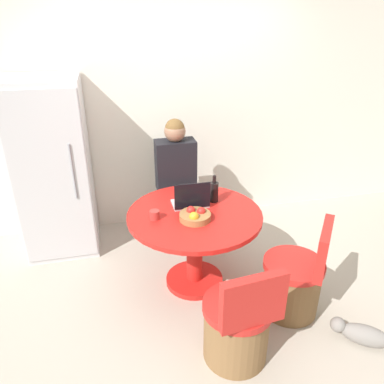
{
  "coord_description": "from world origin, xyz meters",
  "views": [
    {
      "loc": [
        -0.74,
        -2.55,
        2.29
      ],
      "look_at": [
        -0.08,
        0.27,
        0.89
      ],
      "focal_mm": 35.0,
      "sensor_mm": 36.0,
      "label": 1
    }
  ],
  "objects_px": {
    "dining_table": "(195,232)",
    "chair_near_camera": "(238,327)",
    "cat": "(361,334)",
    "chair_near_right_corner": "(294,282)",
    "person_seated": "(175,175)",
    "fruit_bowl": "(195,216)",
    "laptop": "(191,201)",
    "refrigerator": "(54,169)",
    "bottle": "(214,191)"
  },
  "relations": [
    {
      "from": "dining_table",
      "to": "chair_near_camera",
      "type": "distance_m",
      "value": 0.93
    },
    {
      "from": "cat",
      "to": "chair_near_right_corner",
      "type": "bearing_deg",
      "value": -15.69
    },
    {
      "from": "dining_table",
      "to": "person_seated",
      "type": "distance_m",
      "value": 0.83
    },
    {
      "from": "chair_near_camera",
      "to": "fruit_bowl",
      "type": "relative_size",
      "value": 3.26
    },
    {
      "from": "person_seated",
      "to": "dining_table",
      "type": "bearing_deg",
      "value": 91.24
    },
    {
      "from": "laptop",
      "to": "refrigerator",
      "type": "bearing_deg",
      "value": -33.66
    },
    {
      "from": "chair_near_camera",
      "to": "chair_near_right_corner",
      "type": "xyz_separation_m",
      "value": [
        0.61,
        0.35,
        0.0
      ]
    },
    {
      "from": "laptop",
      "to": "dining_table",
      "type": "bearing_deg",
      "value": 92.9
    },
    {
      "from": "chair_near_right_corner",
      "to": "cat",
      "type": "bearing_deg",
      "value": 74.8
    },
    {
      "from": "refrigerator",
      "to": "person_seated",
      "type": "xyz_separation_m",
      "value": [
        1.19,
        -0.12,
        -0.13
      ]
    },
    {
      "from": "chair_near_camera",
      "to": "laptop",
      "type": "xyz_separation_m",
      "value": [
        -0.11,
        1.0,
        0.51
      ]
    },
    {
      "from": "chair_near_right_corner",
      "to": "laptop",
      "type": "distance_m",
      "value": 1.1
    },
    {
      "from": "person_seated",
      "to": "bottle",
      "type": "bearing_deg",
      "value": 110.62
    },
    {
      "from": "laptop",
      "to": "fruit_bowl",
      "type": "relative_size",
      "value": 1.2
    },
    {
      "from": "chair_near_right_corner",
      "to": "person_seated",
      "type": "xyz_separation_m",
      "value": [
        -0.73,
        1.33,
        0.47
      ]
    },
    {
      "from": "refrigerator",
      "to": "laptop",
      "type": "relative_size",
      "value": 5.66
    },
    {
      "from": "chair_near_camera",
      "to": "person_seated",
      "type": "xyz_separation_m",
      "value": [
        -0.12,
        1.69,
        0.47
      ]
    },
    {
      "from": "chair_near_right_corner",
      "to": "laptop",
      "type": "xyz_separation_m",
      "value": [
        -0.72,
        0.65,
        0.51
      ]
    },
    {
      "from": "fruit_bowl",
      "to": "cat",
      "type": "relative_size",
      "value": 0.62
    },
    {
      "from": "chair_near_camera",
      "to": "dining_table",
      "type": "bearing_deg",
      "value": -90.0
    },
    {
      "from": "person_seated",
      "to": "laptop",
      "type": "relative_size",
      "value": 4.35
    },
    {
      "from": "refrigerator",
      "to": "person_seated",
      "type": "distance_m",
      "value": 1.2
    },
    {
      "from": "chair_near_camera",
      "to": "fruit_bowl",
      "type": "distance_m",
      "value": 0.92
    },
    {
      "from": "refrigerator",
      "to": "person_seated",
      "type": "bearing_deg",
      "value": -5.66
    },
    {
      "from": "chair_near_camera",
      "to": "chair_near_right_corner",
      "type": "bearing_deg",
      "value": -156.65
    },
    {
      "from": "dining_table",
      "to": "chair_near_right_corner",
      "type": "xyz_separation_m",
      "value": [
        0.71,
        -0.53,
        -0.26
      ]
    },
    {
      "from": "cat",
      "to": "laptop",
      "type": "bearing_deg",
      "value": -9.56
    },
    {
      "from": "chair_near_camera",
      "to": "cat",
      "type": "xyz_separation_m",
      "value": [
        0.96,
        -0.1,
        -0.2
      ]
    },
    {
      "from": "chair_near_right_corner",
      "to": "person_seated",
      "type": "height_order",
      "value": "person_seated"
    },
    {
      "from": "dining_table",
      "to": "fruit_bowl",
      "type": "bearing_deg",
      "value": -101.76
    },
    {
      "from": "chair_near_camera",
      "to": "cat",
      "type": "distance_m",
      "value": 0.99
    },
    {
      "from": "chair_near_camera",
      "to": "laptop",
      "type": "distance_m",
      "value": 1.13
    },
    {
      "from": "laptop",
      "to": "bottle",
      "type": "relative_size",
      "value": 1.23
    },
    {
      "from": "chair_near_right_corner",
      "to": "bottle",
      "type": "distance_m",
      "value": 1.02
    },
    {
      "from": "laptop",
      "to": "fruit_bowl",
      "type": "xyz_separation_m",
      "value": [
        -0.02,
        -0.23,
        -0.02
      ]
    },
    {
      "from": "chair_near_camera",
      "to": "laptop",
      "type": "height_order",
      "value": "laptop"
    },
    {
      "from": "person_seated",
      "to": "refrigerator",
      "type": "bearing_deg",
      "value": -5.66
    },
    {
      "from": "person_seated",
      "to": "bottle",
      "type": "relative_size",
      "value": 5.37
    },
    {
      "from": "dining_table",
      "to": "chair_near_camera",
      "type": "height_order",
      "value": "chair_near_camera"
    },
    {
      "from": "fruit_bowl",
      "to": "laptop",
      "type": "bearing_deg",
      "value": 85.78
    },
    {
      "from": "refrigerator",
      "to": "laptop",
      "type": "bearing_deg",
      "value": -33.66
    },
    {
      "from": "laptop",
      "to": "bottle",
      "type": "bearing_deg",
      "value": -167.02
    },
    {
      "from": "chair_near_camera",
      "to": "bottle",
      "type": "xyz_separation_m",
      "value": [
        0.12,
        1.06,
        0.55
      ]
    },
    {
      "from": "cat",
      "to": "chair_near_camera",
      "type": "bearing_deg",
      "value": 30.45
    },
    {
      "from": "person_seated",
      "to": "chair_near_right_corner",
      "type": "bearing_deg",
      "value": 118.66
    },
    {
      "from": "bottle",
      "to": "cat",
      "type": "distance_m",
      "value": 1.61
    },
    {
      "from": "person_seated",
      "to": "cat",
      "type": "xyz_separation_m",
      "value": [
        1.08,
        -1.78,
        -0.66
      ]
    },
    {
      "from": "chair_near_right_corner",
      "to": "fruit_bowl",
      "type": "height_order",
      "value": "chair_near_right_corner"
    },
    {
      "from": "fruit_bowl",
      "to": "chair_near_camera",
      "type": "bearing_deg",
      "value": -80.93
    },
    {
      "from": "person_seated",
      "to": "fruit_bowl",
      "type": "height_order",
      "value": "person_seated"
    }
  ]
}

